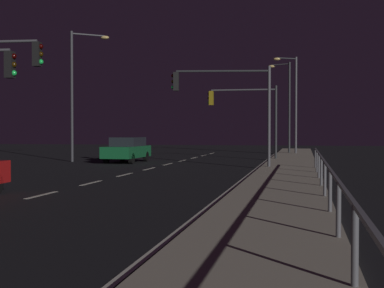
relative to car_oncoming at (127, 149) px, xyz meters
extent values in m
plane|color=black|center=(2.97, -12.90, -0.82)|extent=(112.00, 112.00, 0.00)
cube|color=#9E937F|center=(10.10, -12.90, -0.75)|extent=(2.88, 77.00, 0.14)
cube|color=silver|center=(2.97, -17.40, -0.82)|extent=(0.14, 2.00, 0.01)
cube|color=silver|center=(2.97, -13.40, -0.82)|extent=(0.14, 2.00, 0.01)
cube|color=silver|center=(2.97, -9.40, -0.82)|extent=(0.14, 2.00, 0.01)
cube|color=silver|center=(2.97, -5.40, -0.82)|extent=(0.14, 2.00, 0.01)
cube|color=silver|center=(2.97, -1.40, -0.82)|extent=(0.14, 2.00, 0.01)
cube|color=silver|center=(2.97, 2.60, -0.82)|extent=(0.14, 2.00, 0.01)
cube|color=silver|center=(2.97, 6.60, -0.82)|extent=(0.14, 2.00, 0.01)
cube|color=silver|center=(2.97, 10.60, -0.82)|extent=(0.14, 2.00, 0.01)
cube|color=silver|center=(2.97, 14.60, -0.82)|extent=(0.14, 2.00, 0.01)
cube|color=silver|center=(8.41, -7.90, -0.82)|extent=(0.14, 53.00, 0.01)
cube|color=#14592D|center=(0.00, -0.07, -0.15)|extent=(1.93, 4.44, 0.70)
cube|color=#1E2328|center=(0.00, 0.18, 0.47)|extent=(1.66, 2.50, 0.55)
cylinder|color=black|center=(0.76, -1.49, -0.50)|extent=(0.24, 0.65, 0.64)
cylinder|color=black|center=(-0.84, -1.45, -0.50)|extent=(0.24, 0.65, 0.64)
cylinder|color=black|center=(0.83, 1.32, -0.50)|extent=(0.24, 0.65, 0.64)
cylinder|color=black|center=(-0.77, 1.36, -0.50)|extent=(0.24, 0.65, 0.64)
cylinder|color=#4C4C51|center=(9.07, -4.49, 1.89)|extent=(0.16, 0.16, 5.14)
cylinder|color=#2D3033|center=(6.71, -4.84, 4.21)|extent=(4.74, 0.81, 0.11)
cube|color=black|center=(4.35, -5.19, 3.69)|extent=(0.33, 0.38, 0.95)
sphere|color=black|center=(4.20, -5.22, 3.99)|extent=(0.20, 0.20, 0.20)
sphere|color=black|center=(4.20, -5.22, 3.69)|extent=(0.20, 0.20, 0.20)
sphere|color=#19D84C|center=(4.20, -5.22, 3.39)|extent=(0.20, 0.20, 0.20)
cube|color=black|center=(0.51, -12.84, 4.16)|extent=(0.30, 0.36, 0.95)
sphere|color=black|center=(0.67, -12.82, 4.46)|extent=(0.20, 0.20, 0.20)
sphere|color=black|center=(0.67, -12.82, 4.16)|extent=(0.20, 0.20, 0.20)
sphere|color=#19D84C|center=(0.67, -12.82, 3.86)|extent=(0.20, 0.20, 0.20)
cylinder|color=#2D3033|center=(9.01, 3.91, 1.73)|extent=(0.16, 0.16, 4.82)
cylinder|color=#4C4C51|center=(6.85, 3.93, 3.89)|extent=(4.34, 0.14, 0.11)
cube|color=olive|center=(4.68, 3.94, 3.37)|extent=(0.28, 0.34, 0.95)
sphere|color=black|center=(4.52, 3.94, 3.67)|extent=(0.20, 0.20, 0.20)
sphere|color=black|center=(4.52, 3.94, 3.37)|extent=(0.20, 0.20, 0.20)
sphere|color=#19D84C|center=(4.52, 3.94, 3.07)|extent=(0.20, 0.20, 0.20)
cube|color=black|center=(0.53, -14.93, 3.50)|extent=(0.29, 0.35, 0.95)
sphere|color=black|center=(0.68, -14.92, 3.80)|extent=(0.20, 0.20, 0.20)
sphere|color=black|center=(0.68, -14.92, 3.50)|extent=(0.20, 0.20, 0.20)
sphere|color=#19D84C|center=(0.68, -14.92, 3.20)|extent=(0.20, 0.20, 0.20)
cylinder|color=#4C4C51|center=(10.20, 13.18, 3.27)|extent=(0.18, 0.18, 7.89)
cylinder|color=#2D3033|center=(9.43, 12.73, 7.06)|extent=(1.58, 1.00, 0.10)
ellipsoid|color=#F9D172|center=(8.67, 12.27, 6.96)|extent=(0.56, 0.36, 0.24)
cylinder|color=#2D3033|center=(9.64, 14.33, 3.14)|extent=(0.18, 0.18, 7.63)
cylinder|color=#4C4C51|center=(8.86, 14.70, 6.80)|extent=(1.59, 0.81, 0.10)
ellipsoid|color=#F9D172|center=(8.09, 15.06, 6.70)|extent=(0.56, 0.36, 0.24)
cylinder|color=#38383D|center=(-3.69, 0.05, 3.34)|extent=(0.18, 0.18, 8.32)
cylinder|color=#4C4C51|center=(-2.82, 0.72, 7.35)|extent=(1.79, 1.42, 0.10)
ellipsoid|color=#F9D172|center=(-1.95, 1.39, 7.25)|extent=(0.56, 0.36, 0.24)
cylinder|color=#59595E|center=(11.39, -26.29, -0.21)|extent=(0.09, 0.09, 0.95)
cylinder|color=#59595E|center=(11.39, -23.24, -0.21)|extent=(0.09, 0.09, 0.95)
cylinder|color=#59595E|center=(11.39, -20.19, -0.21)|extent=(0.09, 0.09, 0.95)
cylinder|color=#59595E|center=(11.39, -17.14, -0.21)|extent=(0.09, 0.09, 0.95)
cylinder|color=#59595E|center=(11.39, -14.08, -0.21)|extent=(0.09, 0.09, 0.95)
cylinder|color=#59595E|center=(11.39, -11.03, -0.21)|extent=(0.09, 0.09, 0.95)
cylinder|color=#59595E|center=(11.39, -7.98, -0.21)|extent=(0.09, 0.09, 0.95)
cylinder|color=#59595E|center=(11.39, -4.93, -0.21)|extent=(0.09, 0.09, 0.95)
cube|color=slate|center=(11.39, -18.66, 0.27)|extent=(0.06, 27.47, 0.06)
camera|label=1|loc=(10.79, -32.95, 1.14)|focal=51.66mm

